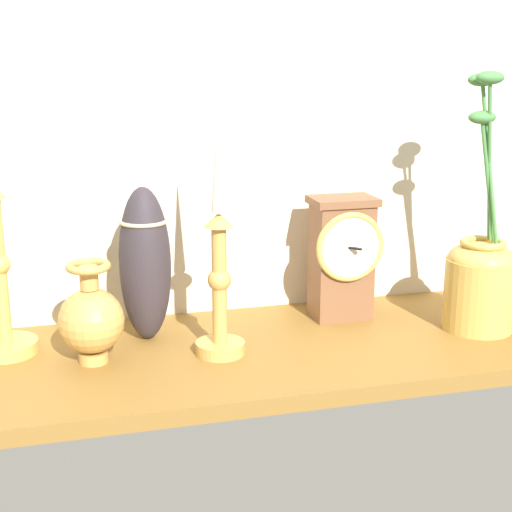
% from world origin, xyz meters
% --- Properties ---
extents(ground_plane, '(1.00, 0.36, 0.02)m').
position_xyz_m(ground_plane, '(0.00, 0.00, -0.01)').
color(ground_plane, olive).
extents(back_wall, '(1.20, 0.02, 0.65)m').
position_xyz_m(back_wall, '(0.00, 0.18, 0.33)').
color(back_wall, beige).
rests_on(back_wall, ground_plane).
extents(mantel_clock, '(0.11, 0.09, 0.20)m').
position_xyz_m(mantel_clock, '(0.17, 0.09, 0.11)').
color(mantel_clock, brown).
rests_on(mantel_clock, ground_plane).
extents(candlestick_tall_center, '(0.07, 0.07, 0.36)m').
position_xyz_m(candlestick_tall_center, '(-0.06, -0.02, 0.12)').
color(candlestick_tall_center, tan).
rests_on(candlestick_tall_center, ground_plane).
extents(brass_vase_bulbous, '(0.09, 0.09, 0.15)m').
position_xyz_m(brass_vase_bulbous, '(-0.24, 0.00, 0.07)').
color(brass_vase_bulbous, tan).
rests_on(brass_vase_bulbous, ground_plane).
extents(brass_vase_jar, '(0.11, 0.11, 0.40)m').
position_xyz_m(brass_vase_jar, '(0.36, -0.02, 0.09)').
color(brass_vase_jar, gold).
rests_on(brass_vase_jar, ground_plane).
extents(tall_ceramic_vase, '(0.08, 0.08, 0.24)m').
position_xyz_m(tall_ceramic_vase, '(-0.15, 0.07, 0.12)').
color(tall_ceramic_vase, '#312A30').
rests_on(tall_ceramic_vase, ground_plane).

